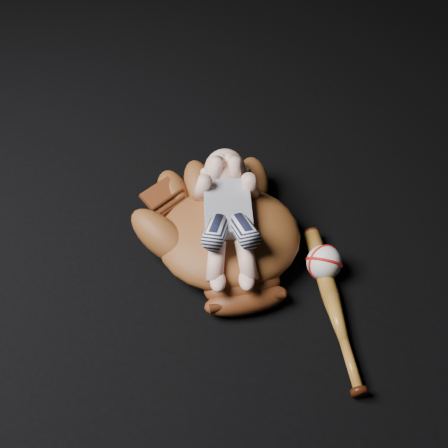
{
  "coord_description": "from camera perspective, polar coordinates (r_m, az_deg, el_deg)",
  "views": [
    {
      "loc": [
        0.05,
        -0.84,
        1.06
      ],
      "look_at": [
        -0.03,
        0.02,
        0.08
      ],
      "focal_mm": 45.0,
      "sensor_mm": 36.0,
      "label": 1
    }
  ],
  "objects": [
    {
      "name": "baseball_glove",
      "position": [
        1.3,
        0.51,
        -0.76
      ],
      "size": [
        0.55,
        0.58,
        0.15
      ],
      "primitive_type": null,
      "rotation": [
        0.0,
        0.0,
        0.32
      ],
      "color": "#603014",
      "rests_on": "ground"
    },
    {
      "name": "newborn_baby",
      "position": [
        1.26,
        0.47,
        0.87
      ],
      "size": [
        0.23,
        0.4,
        0.15
      ],
      "primitive_type": null,
      "rotation": [
        0.0,
        0.0,
        0.14
      ],
      "color": "#E7AB95",
      "rests_on": "baseball_glove"
    },
    {
      "name": "baseball_bat",
      "position": [
        1.27,
        11.07,
        -8.19
      ],
      "size": [
        0.13,
        0.42,
        0.04
      ],
      "primitive_type": null,
      "rotation": [
        0.0,
        0.0,
        0.22
      ],
      "color": "#9D611E",
      "rests_on": "ground"
    },
    {
      "name": "baseball",
      "position": [
        1.31,
        10.13,
        -3.88
      ],
      "size": [
        0.09,
        0.09,
        0.08
      ],
      "primitive_type": "sphere",
      "rotation": [
        0.0,
        0.0,
        0.19
      ],
      "color": "white",
      "rests_on": "ground"
    }
  ]
}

